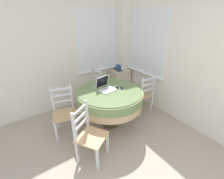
{
  "coord_description": "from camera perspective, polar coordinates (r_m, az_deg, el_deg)",
  "views": [
    {
      "loc": [
        -0.53,
        -0.26,
        2.03
      ],
      "look_at": [
        1.01,
        1.97,
        0.69
      ],
      "focal_mm": 24.0,
      "sensor_mm": 36.0,
      "label": 1
    }
  ],
  "objects": [
    {
      "name": "laptop",
      "position": [
        2.81,
        -2.42,
        0.96
      ],
      "size": [
        0.34,
        0.34,
        0.25
      ],
      "color": "silver",
      "rests_on": "round_dining_table"
    },
    {
      "name": "computer_mouse",
      "position": [
        2.88,
        2.01,
        0.9
      ],
      "size": [
        0.05,
        0.09,
        0.04
      ],
      "color": "black",
      "rests_on": "round_dining_table"
    },
    {
      "name": "dining_chair_left_flank",
      "position": [
        2.91,
        -17.79,
        -8.33
      ],
      "size": [
        0.49,
        0.49,
        0.92
      ],
      "color": "tan",
      "rests_on": "ground_plane"
    },
    {
      "name": "dining_chair_camera_near",
      "position": [
        2.34,
        -8.58,
        -16.92
      ],
      "size": [
        0.54,
        0.54,
        0.92
      ],
      "color": "tan",
      "rests_on": "ground_plane"
    },
    {
      "name": "storage_box",
      "position": [
        4.13,
        3.09,
        8.52
      ],
      "size": [
        0.17,
        0.15,
        0.13
      ],
      "color": "#2D4C93",
      "rests_on": "corner_cabinet"
    },
    {
      "name": "corner_room_shell",
      "position": [
        2.92,
        4.47,
        11.24
      ],
      "size": [
        4.4,
        4.89,
        2.55
      ],
      "color": "white",
      "rests_on": "ground_plane"
    },
    {
      "name": "dining_chair_near_right_window",
      "position": [
        3.44,
        11.67,
        -1.94
      ],
      "size": [
        0.42,
        0.42,
        0.92
      ],
      "color": "tan",
      "rests_on": "ground_plane"
    },
    {
      "name": "cell_phone",
      "position": [
        2.88,
        3.69,
        0.5
      ],
      "size": [
        0.1,
        0.13,
        0.01
      ],
      "color": "#2D2D33",
      "rests_on": "round_dining_table"
    },
    {
      "name": "book_on_cabinet",
      "position": [
        4.05,
        2.54,
        7.35
      ],
      "size": [
        0.14,
        0.21,
        0.02
      ],
      "color": "#3F3F44",
      "rests_on": "corner_cabinet"
    },
    {
      "name": "dining_chair_near_back_window",
      "position": [
        3.67,
        -7.18,
        0.3
      ],
      "size": [
        0.44,
        0.44,
        0.92
      ],
      "color": "tan",
      "rests_on": "ground_plane"
    },
    {
      "name": "round_dining_table",
      "position": [
        2.87,
        -0.76,
        -2.91
      ],
      "size": [
        1.25,
        1.25,
        0.78
      ],
      "color": "#4C3D2D",
      "rests_on": "ground_plane"
    },
    {
      "name": "corner_cabinet",
      "position": [
        4.23,
        2.97,
        2.84
      ],
      "size": [
        0.53,
        0.4,
        0.71
      ],
      "color": "beige",
      "rests_on": "ground_plane"
    }
  ]
}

